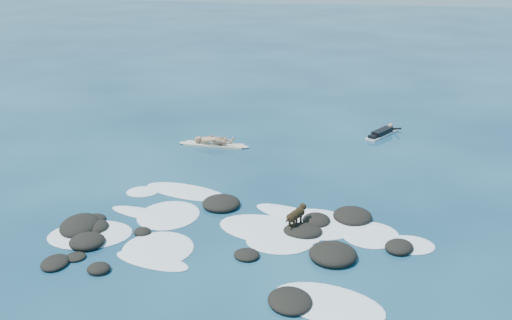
# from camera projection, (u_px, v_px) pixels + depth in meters

# --- Properties ---
(ground) EXTENTS (160.00, 160.00, 0.00)m
(ground) POSITION_uv_depth(u_px,v_px,m) (287.00, 230.00, 18.98)
(ground) COLOR #0A2642
(ground) RESTS_ON ground
(reef_rocks) EXTENTS (11.83, 7.27, 0.51)m
(reef_rocks) POSITION_uv_depth(u_px,v_px,m) (231.00, 235.00, 18.47)
(reef_rocks) COLOR black
(reef_rocks) RESTS_ON ground
(breaking_foam) EXTENTS (12.71, 8.53, 0.12)m
(breaking_foam) POSITION_uv_depth(u_px,v_px,m) (238.00, 232.00, 18.88)
(breaking_foam) COLOR white
(breaking_foam) RESTS_ON ground
(standing_surfer_rig) EXTENTS (3.44, 0.68, 1.96)m
(standing_surfer_rig) POSITION_uv_depth(u_px,v_px,m) (213.00, 130.00, 26.75)
(standing_surfer_rig) COLOR beige
(standing_surfer_rig) RESTS_ON ground
(paddling_surfer_rig) EXTENTS (1.77, 2.41, 0.45)m
(paddling_surfer_rig) POSITION_uv_depth(u_px,v_px,m) (382.00, 133.00, 28.46)
(paddling_surfer_rig) COLOR silver
(paddling_surfer_rig) RESTS_ON ground
(dog) EXTENTS (0.65, 1.21, 0.81)m
(dog) POSITION_uv_depth(u_px,v_px,m) (296.00, 214.00, 18.90)
(dog) COLOR black
(dog) RESTS_ON ground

